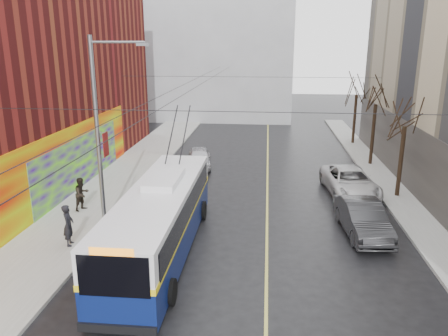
# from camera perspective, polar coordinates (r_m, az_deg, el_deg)

# --- Properties ---
(sidewalk_left) EXTENTS (4.00, 60.00, 0.15)m
(sidewalk_left) POSITION_cam_1_polar(r_m,az_deg,el_deg) (24.38, -17.38, -5.38)
(sidewalk_left) COLOR gray
(sidewalk_left) RESTS_ON ground
(sidewalk_right) EXTENTS (2.00, 60.00, 0.15)m
(sidewalk_right) POSITION_cam_1_polar(r_m,az_deg,el_deg) (23.78, 24.15, -6.63)
(sidewalk_right) COLOR gray
(sidewalk_right) RESTS_ON ground
(lane_line) EXTENTS (0.12, 50.00, 0.01)m
(lane_line) POSITION_cam_1_polar(r_m,az_deg,el_deg) (24.40, 5.66, -4.85)
(lane_line) COLOR #BFB74C
(lane_line) RESTS_ON ground
(building_far) EXTENTS (20.50, 12.10, 18.00)m
(building_far) POSITION_cam_1_polar(r_m,az_deg,el_deg) (54.31, -2.22, 16.37)
(building_far) COLOR gray
(building_far) RESTS_ON ground
(streetlight_pole) EXTENTS (2.65, 0.60, 9.00)m
(streetlight_pole) POSITION_cam_1_polar(r_m,az_deg,el_deg) (20.61, -15.81, 4.74)
(streetlight_pole) COLOR slate
(streetlight_pole) RESTS_ON ground
(catenary_wires) EXTENTS (18.00, 60.00, 0.22)m
(catenary_wires) POSITION_cam_1_polar(r_m,az_deg,el_deg) (24.03, -3.74, 10.21)
(catenary_wires) COLOR black
(tree_near) EXTENTS (3.20, 3.20, 6.40)m
(tree_near) POSITION_cam_1_polar(r_m,az_deg,el_deg) (26.23, 22.72, 6.70)
(tree_near) COLOR black
(tree_near) RESTS_ON ground
(tree_mid) EXTENTS (3.20, 3.20, 6.68)m
(tree_mid) POSITION_cam_1_polar(r_m,az_deg,el_deg) (32.90, 19.32, 9.18)
(tree_mid) COLOR black
(tree_mid) RESTS_ON ground
(tree_far) EXTENTS (3.20, 3.20, 6.57)m
(tree_far) POSITION_cam_1_polar(r_m,az_deg,el_deg) (39.72, 17.01, 10.24)
(tree_far) COLOR black
(tree_far) RESTS_ON ground
(pigeons_flying) EXTENTS (3.36, 2.14, 1.47)m
(pigeons_flying) POSITION_cam_1_polar(r_m,az_deg,el_deg) (18.60, -4.17, 11.10)
(pigeons_flying) COLOR slate
(trolleybus) EXTENTS (2.76, 11.71, 5.53)m
(trolleybus) POSITION_cam_1_polar(r_m,az_deg,el_deg) (18.67, -8.31, -6.60)
(trolleybus) COLOR #0A164C
(trolleybus) RESTS_ON ground
(parked_car_b) EXTENTS (2.06, 4.90, 1.57)m
(parked_car_b) POSITION_cam_1_polar(r_m,az_deg,el_deg) (21.46, 17.68, -6.31)
(parked_car_b) COLOR #2A2B2D
(parked_car_b) RESTS_ON ground
(parked_car_c) EXTENTS (3.14, 5.87, 1.57)m
(parked_car_c) POSITION_cam_1_polar(r_m,az_deg,el_deg) (26.81, 16.10, -1.73)
(parked_car_c) COLOR silver
(parked_car_c) RESTS_ON ground
(following_car) EXTENTS (2.27, 4.32, 1.40)m
(following_car) POSITION_cam_1_polar(r_m,az_deg,el_deg) (31.55, -3.27, 1.37)
(following_car) COLOR #B9B9BE
(following_car) RESTS_ON ground
(pedestrian_a) EXTENTS (0.58, 0.76, 1.85)m
(pedestrian_a) POSITION_cam_1_polar(r_m,az_deg,el_deg) (20.19, -19.66, -7.04)
(pedestrian_a) COLOR black
(pedestrian_a) RESTS_ON sidewalk_left
(pedestrian_b) EXTENTS (0.98, 1.07, 1.77)m
(pedestrian_b) POSITION_cam_1_polar(r_m,az_deg,el_deg) (24.12, -18.07, -3.24)
(pedestrian_b) COLOR black
(pedestrian_b) RESTS_ON sidewalk_left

